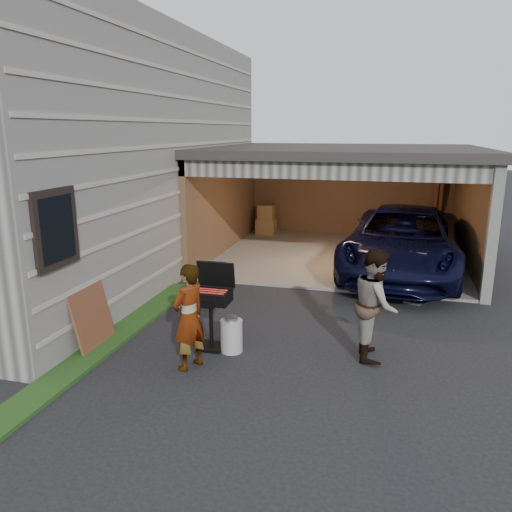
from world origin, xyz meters
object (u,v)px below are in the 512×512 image
Objects in this scene: woman at (189,317)px; bbq_grill at (211,299)px; plywood_panel at (92,318)px; minivan at (403,243)px; man at (375,304)px; hand_truck at (414,293)px; propane_tank at (231,336)px.

woman is 0.74m from bbq_grill.
plywood_panel is (-1.80, -0.47, -0.30)m from bbq_grill.
woman is 1.15× the size of bbq_grill.
minivan is 7.22m from plywood_panel.
man is 2.85m from hand_truck.
minivan is 5.46× the size of plywood_panel.
plywood_panel is at bearing -126.14° from minivan.
propane_tank is at bearing 93.46° from man.
man is at bearing -86.59° from hand_truck.
plywood_panel is at bearing -74.80° from woman.
plywood_panel is at bearing -126.77° from hand_truck.
man is 1.66× the size of plywood_panel.
woman is 3.03× the size of propane_tank.
woman is at bearing 105.89° from man.
propane_tank is (-2.11, -0.39, -0.57)m from man.
bbq_grill is 2.63× the size of propane_tank.
minivan is 5.34× the size of hand_truck.
woman reaches higher than plywood_panel.
man reaches higher than bbq_grill.
minivan is 4.67m from man.
propane_tank is (-2.60, -5.03, -0.50)m from minivan.
man is 2.22m from propane_tank.
man is 1.24× the size of bbq_grill.
plywood_panel is at bearing -165.38° from bbq_grill.
man is 2.47m from bbq_grill.
man is (2.52, 1.06, 0.06)m from woman.
minivan is 5.77m from bbq_grill.
bbq_grill reaches higher than propane_tank.
hand_truck is (3.15, 3.02, -0.60)m from bbq_grill.
propane_tank is 0.51× the size of plywood_panel.
man reaches higher than plywood_panel.
minivan is 6.45m from woman.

